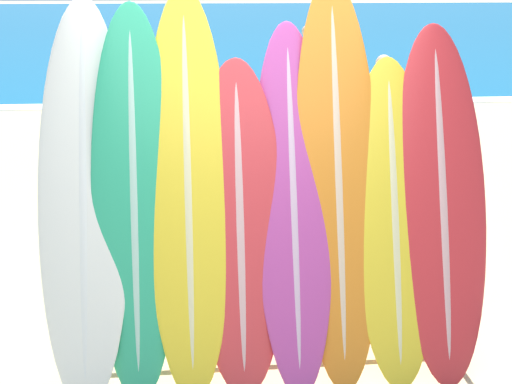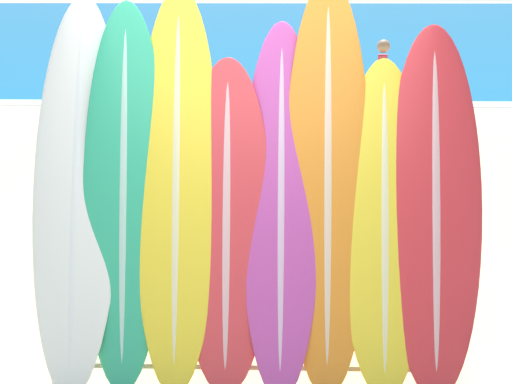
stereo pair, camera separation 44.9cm
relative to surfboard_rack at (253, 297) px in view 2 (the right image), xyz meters
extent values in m
cube|color=#146693|center=(-0.04, 38.70, -0.49)|extent=(120.00, 60.00, 0.00)
cube|color=white|center=(-0.04, 9.00, -0.49)|extent=(120.00, 0.60, 0.01)
cylinder|color=#47474C|center=(-1.27, 0.00, -0.04)|extent=(0.04, 0.04, 0.91)
cylinder|color=#47474C|center=(1.27, 0.00, -0.04)|extent=(0.04, 0.04, 0.91)
cylinder|color=#47474C|center=(0.00, 0.00, 0.40)|extent=(2.59, 0.04, 0.04)
cylinder|color=#47474C|center=(0.00, 0.00, -0.37)|extent=(2.59, 0.04, 0.04)
ellipsoid|color=silver|center=(-1.12, 0.10, 0.68)|extent=(0.56, 1.12, 2.36)
ellipsoid|color=silver|center=(-1.12, 0.10, 0.68)|extent=(0.10, 1.09, 2.27)
ellipsoid|color=#289E70|center=(-0.81, 0.07, 0.67)|extent=(0.53, 0.92, 2.33)
ellipsoid|color=#9AC3B3|center=(-0.81, 0.07, 0.67)|extent=(0.09, 0.89, 2.24)
ellipsoid|color=yellow|center=(-0.48, 0.09, 0.72)|extent=(0.53, 1.03, 2.42)
ellipsoid|color=beige|center=(-0.48, 0.09, 0.72)|extent=(0.10, 1.00, 2.33)
ellipsoid|color=red|center=(-0.17, 0.01, 0.50)|extent=(0.57, 0.82, 1.99)
ellipsoid|color=#D59E9F|center=(-0.17, 0.01, 0.50)|extent=(0.10, 0.79, 1.92)
ellipsoid|color=#B23D8E|center=(0.17, 0.06, 0.61)|extent=(0.49, 1.02, 2.21)
ellipsoid|color=#CAA1BE|center=(0.17, 0.06, 0.61)|extent=(0.09, 0.99, 2.12)
ellipsoid|color=orange|center=(0.46, 0.11, 0.74)|extent=(0.54, 1.03, 2.47)
ellipsoid|color=beige|center=(0.46, 0.11, 0.74)|extent=(0.10, 1.00, 2.38)
ellipsoid|color=yellow|center=(0.81, 0.01, 0.50)|extent=(0.54, 0.86, 1.99)
ellipsoid|color=beige|center=(0.81, 0.01, 0.50)|extent=(0.10, 0.83, 1.91)
ellipsoid|color=red|center=(1.13, 0.05, 0.60)|extent=(0.59, 0.95, 2.19)
ellipsoid|color=#D19A9C|center=(1.13, 0.05, 0.60)|extent=(0.11, 0.92, 2.11)
cylinder|color=#A87A5B|center=(1.92, 6.40, -0.12)|extent=(0.10, 0.10, 0.74)
cylinder|color=#A87A5B|center=(1.89, 6.24, -0.12)|extent=(0.10, 0.10, 0.74)
cube|color=#CC4C3D|center=(1.91, 6.32, 0.13)|extent=(0.17, 0.23, 0.22)
cube|color=#DB3842|center=(1.91, 6.32, 0.53)|extent=(0.19, 0.25, 0.58)
sphere|color=#A87A5B|center=(1.91, 6.32, 0.96)|extent=(0.21, 0.21, 0.21)
cylinder|color=beige|center=(1.61, 7.97, -0.10)|extent=(0.11, 0.11, 0.79)
cylinder|color=beige|center=(1.51, 7.83, -0.10)|extent=(0.11, 0.11, 0.79)
cube|color=gold|center=(1.56, 7.90, 0.18)|extent=(0.24, 0.26, 0.24)
cube|color=#3370BC|center=(1.56, 7.90, 0.60)|extent=(0.26, 0.29, 0.62)
sphere|color=beige|center=(1.56, 7.90, 1.06)|extent=(0.22, 0.22, 0.22)
cylinder|color=#A87A5B|center=(-2.36, 6.02, -0.07)|extent=(0.12, 0.12, 0.85)
cylinder|color=#A87A5B|center=(-2.19, 6.10, -0.07)|extent=(0.12, 0.12, 0.85)
cube|color=gold|center=(-2.28, 6.06, 0.23)|extent=(0.28, 0.23, 0.25)
cube|color=#DB3842|center=(-2.28, 6.06, 0.68)|extent=(0.30, 0.26, 0.66)
sphere|color=#A87A5B|center=(-2.28, 6.06, 1.17)|extent=(0.24, 0.24, 0.24)
cylinder|color=beige|center=(1.87, 4.22, -0.13)|extent=(0.10, 0.10, 0.73)
cylinder|color=beige|center=(2.02, 4.27, -0.13)|extent=(0.10, 0.10, 0.73)
cube|color=#478466|center=(1.95, 4.25, 0.13)|extent=(0.24, 0.19, 0.22)
cube|color=gold|center=(1.95, 4.25, 0.52)|extent=(0.26, 0.21, 0.57)
sphere|color=beige|center=(1.95, 4.25, 0.94)|extent=(0.21, 0.21, 0.21)
camera|label=1|loc=(-0.36, -3.42, 1.94)|focal=42.00mm
camera|label=2|loc=(0.09, -3.44, 1.94)|focal=42.00mm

